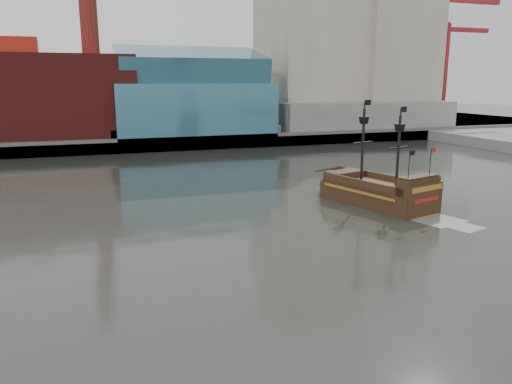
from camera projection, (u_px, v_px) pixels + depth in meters
name	position (u px, v px, depth m)	size (l,w,h in m)	color
ground	(275.00, 283.00, 31.55)	(400.00, 400.00, 0.00)	#252722
promenade_far	(130.00, 131.00, 116.02)	(220.00, 60.00, 2.00)	slate
seawall	(147.00, 145.00, 88.80)	(220.00, 1.00, 2.60)	#4C4C49
skyline	(153.00, 23.00, 105.71)	(149.00, 45.00, 62.00)	brown
crane_a	(443.00, 54.00, 128.29)	(22.50, 4.00, 32.25)	slate
crane_b	(446.00, 70.00, 141.38)	(19.10, 4.00, 26.25)	slate
pirate_ship	(378.00, 195.00, 51.36)	(8.39, 15.88, 11.40)	black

